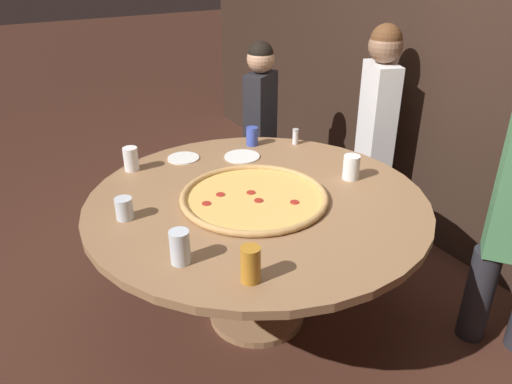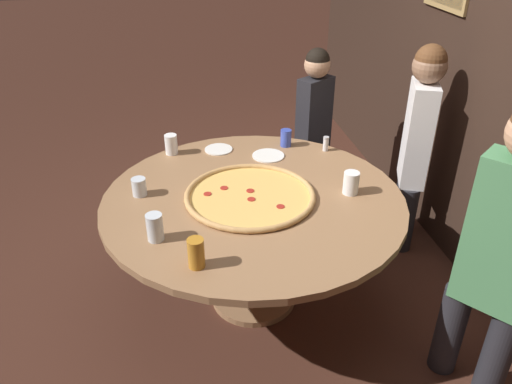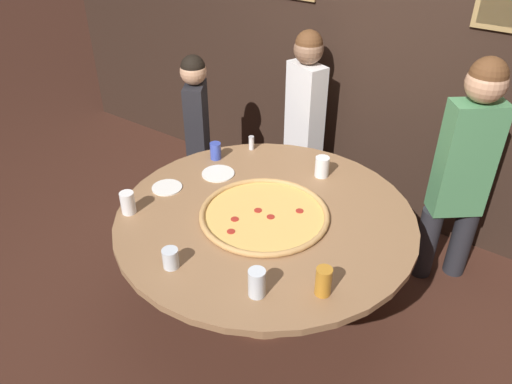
{
  "view_description": "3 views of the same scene",
  "coord_description": "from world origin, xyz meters",
  "views": [
    {
      "loc": [
        1.87,
        -1.09,
        1.88
      ],
      "look_at": [
        0.12,
        -0.08,
        0.85
      ],
      "focal_mm": 35.0,
      "sensor_mm": 36.0,
      "label": 1
    },
    {
      "loc": [
        2.35,
        -0.4,
        2.15
      ],
      "look_at": [
        0.04,
        0.01,
        0.79
      ],
      "focal_mm": 35.0,
      "sensor_mm": 36.0,
      "label": 2
    },
    {
      "loc": [
        1.26,
        -1.87,
        2.39
      ],
      "look_at": [
        -0.09,
        0.04,
        0.83
      ],
      "focal_mm": 35.0,
      "sensor_mm": 36.0,
      "label": 3
    }
  ],
  "objects": [
    {
      "name": "white_plate_left_side",
      "position": [
        -0.49,
        0.18,
        0.74
      ],
      "size": [
        0.21,
        0.21,
        0.01
      ],
      "primitive_type": "cylinder",
      "color": "white",
      "rests_on": "dining_table"
    },
    {
      "name": "drink_cup_centre_back",
      "position": [
        -0.13,
        -0.62,
        0.79
      ],
      "size": [
        0.08,
        0.08,
        0.1
      ],
      "primitive_type": "cylinder",
      "color": "silver",
      "rests_on": "dining_table"
    },
    {
      "name": "white_plate_right_side",
      "position": [
        -0.64,
        -0.12,
        0.74
      ],
      "size": [
        0.18,
        0.18,
        0.01
      ],
      "primitive_type": "cylinder",
      "color": "white",
      "rests_on": "dining_table"
    },
    {
      "name": "drink_cup_near_left",
      "position": [
        -0.63,
        -0.43,
        0.81
      ],
      "size": [
        0.08,
        0.08,
        0.13
      ],
      "primitive_type": "cylinder",
      "color": "white",
      "rests_on": "dining_table"
    },
    {
      "name": "drink_cup_far_left",
      "position": [
        0.56,
        -0.35,
        0.81
      ],
      "size": [
        0.08,
        0.08,
        0.14
      ],
      "primitive_type": "cylinder",
      "color": "#BC7A23",
      "rests_on": "dining_table"
    },
    {
      "name": "giant_pizza",
      "position": [
        0.01,
        -0.02,
        0.75
      ],
      "size": [
        0.73,
        0.73,
        0.03
      ],
      "color": "#EAB75B",
      "rests_on": "dining_table"
    },
    {
      "name": "drink_cup_by_shaker",
      "position": [
        -0.62,
        0.33,
        0.8
      ],
      "size": [
        0.07,
        0.07,
        0.11
      ],
      "primitive_type": "cylinder",
      "color": "#384CB7",
      "rests_on": "dining_table"
    },
    {
      "name": "condiment_shaker",
      "position": [
        -0.51,
        0.57,
        0.79
      ],
      "size": [
        0.04,
        0.04,
        0.1
      ],
      "color": "silver",
      "rests_on": "dining_table"
    },
    {
      "name": "drink_cup_beside_pizza",
      "position": [
        0.32,
        -0.53,
        0.81
      ],
      "size": [
        0.08,
        0.08,
        0.14
      ],
      "primitive_type": "cylinder",
      "color": "silver",
      "rests_on": "dining_table"
    },
    {
      "name": "ground_plane",
      "position": [
        0.0,
        0.0,
        0.0
      ],
      "size": [
        24.0,
        24.0,
        0.0
      ],
      "primitive_type": "plane",
      "color": "#422319"
    },
    {
      "name": "dining_table",
      "position": [
        0.0,
        0.0,
        0.62
      ],
      "size": [
        1.68,
        1.68,
        0.74
      ],
      "color": "#936B47",
      "rests_on": "ground_plane"
    },
    {
      "name": "diner_far_left",
      "position": [
        0.79,
        0.98,
        0.86
      ],
      "size": [
        0.38,
        0.35,
        1.52
      ],
      "rotation": [
        0.0,
        0.0,
        -2.46
      ],
      "color": "#232328",
      "rests_on": "ground_plane"
    },
    {
      "name": "diner_side_right",
      "position": [
        -1.07,
        0.65,
        0.72
      ],
      "size": [
        0.26,
        0.33,
        1.27
      ],
      "rotation": [
        0.0,
        0.0,
        2.12
      ],
      "color": "#232328",
      "rests_on": "ground_plane"
    },
    {
      "name": "diner_side_left",
      "position": [
        -0.44,
        1.17,
        0.81
      ],
      "size": [
        0.38,
        0.25,
        1.42
      ],
      "rotation": [
        0.0,
        0.0,
        2.78
      ],
      "color": "#232328",
      "rests_on": "ground_plane"
    },
    {
      "name": "drink_cup_near_right",
      "position": [
        0.05,
        0.54,
        0.8
      ],
      "size": [
        0.09,
        0.09,
        0.13
      ],
      "primitive_type": "cylinder",
      "color": "white",
      "rests_on": "dining_table"
    },
    {
      "name": "back_wall",
      "position": [
        0.0,
        1.44,
        1.3
      ],
      "size": [
        6.4,
        0.08,
        2.6
      ],
      "color": "black",
      "rests_on": "ground_plane"
    }
  ]
}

